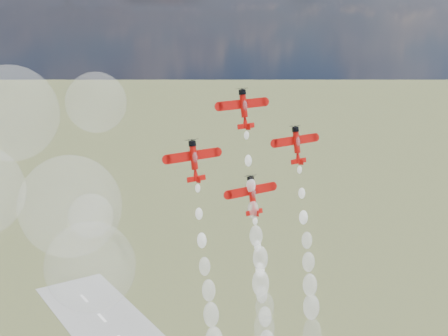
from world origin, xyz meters
The scene contains 5 objects.
plane_lead centered at (-6.76, 1.16, 100.90)m, with size 11.79×3.98×8.35m.
plane_left centered at (-19.93, -0.56, 91.83)m, with size 11.79×3.98×8.35m.
plane_right centered at (6.42, -0.56, 91.83)m, with size 11.79×3.98×8.35m.
plane_slot centered at (-6.76, -2.28, 82.77)m, with size 11.79×3.98×8.35m.
smoke_trail_lead centered at (-6.59, -7.70, 53.68)m, with size 5.21×12.94×56.18m.
Camera 1 is at (-80.02, -105.70, 122.63)m, focal length 50.00 mm.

